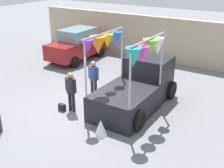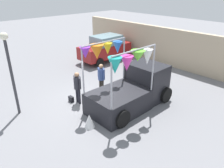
{
  "view_description": "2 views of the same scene",
  "coord_description": "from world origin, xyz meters",
  "px_view_note": "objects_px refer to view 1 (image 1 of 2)",
  "views": [
    {
      "loc": [
        6.27,
        -7.89,
        5.26
      ],
      "look_at": [
        0.96,
        0.4,
        1.15
      ],
      "focal_mm": 45.0,
      "sensor_mm": 36.0,
      "label": 1
    },
    {
      "loc": [
        7.62,
        -5.66,
        5.33
      ],
      "look_at": [
        0.95,
        0.58,
        1.14
      ],
      "focal_mm": 35.0,
      "sensor_mm": 36.0,
      "label": 2
    }
  ],
  "objects_px": {
    "person_customer": "(71,88)",
    "person_vendor": "(94,76)",
    "parked_car": "(77,44)",
    "folded_kite_bundle_white": "(101,128)",
    "vendor_truck": "(137,84)",
    "handbag": "(62,107)"
  },
  "relations": [
    {
      "from": "parked_car",
      "to": "folded_kite_bundle_white",
      "type": "relative_size",
      "value": 6.67
    },
    {
      "from": "parked_car",
      "to": "folded_kite_bundle_white",
      "type": "bearing_deg",
      "value": -45.81
    },
    {
      "from": "person_vendor",
      "to": "handbag",
      "type": "height_order",
      "value": "person_vendor"
    },
    {
      "from": "person_customer",
      "to": "person_vendor",
      "type": "bearing_deg",
      "value": 91.26
    },
    {
      "from": "person_vendor",
      "to": "handbag",
      "type": "relative_size",
      "value": 5.87
    },
    {
      "from": "person_vendor",
      "to": "parked_car",
      "type": "bearing_deg",
      "value": 136.34
    },
    {
      "from": "handbag",
      "to": "folded_kite_bundle_white",
      "type": "bearing_deg",
      "value": -15.55
    },
    {
      "from": "person_customer",
      "to": "person_vendor",
      "type": "distance_m",
      "value": 1.52
    },
    {
      "from": "parked_car",
      "to": "person_customer",
      "type": "relative_size",
      "value": 2.48
    },
    {
      "from": "person_vendor",
      "to": "folded_kite_bundle_white",
      "type": "xyz_separation_m",
      "value": [
        2.0,
        -2.36,
        -0.69
      ]
    },
    {
      "from": "vendor_truck",
      "to": "person_vendor",
      "type": "distance_m",
      "value": 1.96
    },
    {
      "from": "folded_kite_bundle_white",
      "to": "person_customer",
      "type": "bearing_deg",
      "value": 156.77
    },
    {
      "from": "handbag",
      "to": "folded_kite_bundle_white",
      "type": "xyz_separation_m",
      "value": [
        2.32,
        -0.65,
        0.16
      ]
    },
    {
      "from": "parked_car",
      "to": "handbag",
      "type": "xyz_separation_m",
      "value": [
        3.72,
        -5.57,
        -0.8
      ]
    },
    {
      "from": "parked_car",
      "to": "folded_kite_bundle_white",
      "type": "distance_m",
      "value": 8.69
    },
    {
      "from": "parked_car",
      "to": "person_vendor",
      "type": "distance_m",
      "value": 5.58
    },
    {
      "from": "vendor_truck",
      "to": "person_customer",
      "type": "relative_size",
      "value": 2.53
    },
    {
      "from": "parked_car",
      "to": "person_customer",
      "type": "xyz_separation_m",
      "value": [
        4.07,
        -5.37,
        0.02
      ]
    },
    {
      "from": "person_customer",
      "to": "person_vendor",
      "type": "relative_size",
      "value": 0.98
    },
    {
      "from": "person_customer",
      "to": "folded_kite_bundle_white",
      "type": "bearing_deg",
      "value": -23.23
    },
    {
      "from": "vendor_truck",
      "to": "folded_kite_bundle_white",
      "type": "xyz_separation_m",
      "value": [
        0.07,
        -2.67,
        -0.64
      ]
    },
    {
      "from": "vendor_truck",
      "to": "folded_kite_bundle_white",
      "type": "height_order",
      "value": "vendor_truck"
    }
  ]
}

